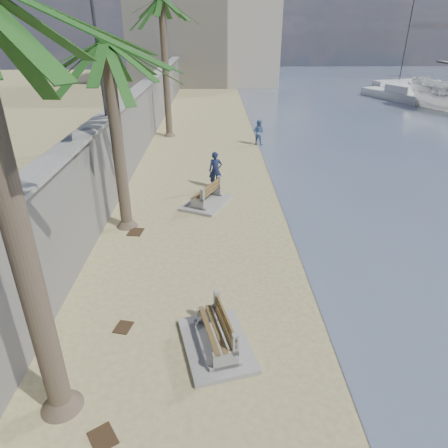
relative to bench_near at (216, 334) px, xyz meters
name	(u,v)px	position (x,y,z in m)	size (l,w,h in m)	color
seawall	(141,120)	(-4.43, 17.13, 1.35)	(0.45, 70.00, 3.50)	gray
wall_cap	(138,89)	(-4.43, 17.13, 3.15)	(0.80, 70.00, 0.12)	gray
end_building	(204,24)	(-1.23, 49.13, 6.60)	(18.00, 12.00, 14.00)	#B7AA93
bench_near	(216,334)	(0.00, 0.00, 0.00)	(1.97, 2.47, 0.91)	gray
bench_far	(206,195)	(-0.38, 8.44, 0.01)	(2.33, 2.68, 0.94)	gray
palm_mid	(106,45)	(-3.35, 6.45, 5.90)	(5.00, 5.00, 7.27)	brown
palm_back	(161,1)	(-3.13, 20.30, 7.77)	(5.00, 5.00, 9.22)	brown
streetlight	(95,32)	(-4.33, 9.13, 6.25)	(0.28, 0.28, 5.12)	#2D2D33
person_a	(215,168)	(0.02, 10.40, 0.58)	(0.70, 0.48, 1.95)	#151B3B
person_b	(258,131)	(2.77, 17.98, 0.47)	(0.84, 0.65, 1.74)	#4B689B
yacht_near	(429,91)	(23.64, 38.18, -0.05)	(9.86, 2.76, 1.50)	silver
yacht_far	(394,96)	(18.52, 35.18, -0.05)	(7.50, 2.10, 1.50)	silver
sailboat_west	(399,82)	(23.74, 46.32, -0.06)	(7.05, 3.60, 10.73)	silver
debris_b	(103,438)	(-2.11, -2.31, -0.38)	(0.54, 0.43, 0.03)	#382616
debris_c	(136,232)	(-2.95, 5.92, -0.38)	(0.63, 0.50, 0.03)	#382616
debris_d	(123,327)	(-2.35, 0.71, -0.38)	(0.48, 0.38, 0.03)	#382616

